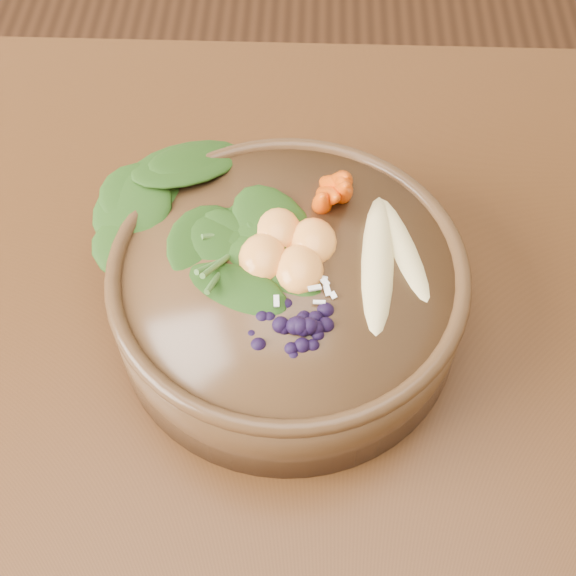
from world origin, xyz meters
name	(u,v)px	position (x,y,z in m)	size (l,w,h in m)	color
dining_table	(289,511)	(0.00, 0.00, 0.66)	(1.60, 0.90, 0.75)	#331C0C
stoneware_bowl	(288,296)	(0.00, 0.12, 0.78)	(0.25, 0.25, 0.07)	#4D321B
kale_heap	(225,198)	(-0.05, 0.16, 0.84)	(0.17, 0.15, 0.04)	#224811
carrot_cluster	(341,157)	(0.03, 0.19, 0.85)	(0.05, 0.05, 0.07)	#DB4003
banana_halves	(392,244)	(0.07, 0.13, 0.83)	(0.06, 0.15, 0.02)	#E0CC84
mandarin_cluster	(288,238)	(-0.01, 0.13, 0.83)	(0.07, 0.08, 0.03)	#F9933B
blueberry_pile	(301,316)	(0.01, 0.06, 0.84)	(0.12, 0.09, 0.03)	black
coconut_flakes	(293,285)	(0.00, 0.10, 0.82)	(0.08, 0.06, 0.01)	white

